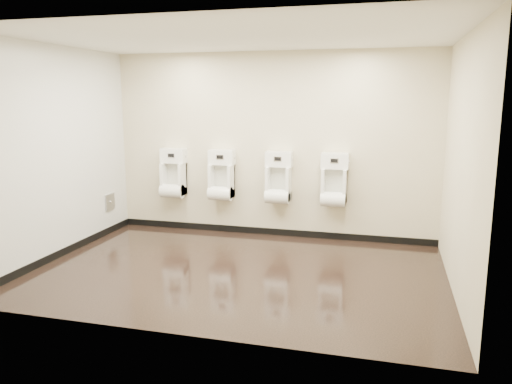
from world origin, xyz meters
TOP-DOWN VIEW (x-y plane):
  - ground at (0.00, 0.00)m, footprint 5.00×3.50m
  - ceiling at (0.00, 0.00)m, footprint 5.00×3.50m
  - back_wall at (0.00, 1.75)m, footprint 5.00×0.02m
  - front_wall at (0.00, -1.75)m, footprint 5.00×0.02m
  - left_wall at (-2.50, 0.00)m, footprint 0.02×3.50m
  - right_wall at (2.50, 0.00)m, footprint 0.02×3.50m
  - tile_overlay_left at (-2.50, 0.00)m, footprint 0.01×3.50m
  - skirting_back at (0.00, 1.74)m, footprint 5.00×0.02m
  - skirting_left at (-2.49, 0.00)m, footprint 0.02×3.50m
  - access_panel at (-2.48, 1.20)m, footprint 0.04×0.25m
  - urinal_0 at (-1.57, 1.61)m, footprint 0.41×0.31m
  - urinal_1 at (-0.76, 1.61)m, footprint 0.41×0.31m
  - urinal_2 at (0.15, 1.61)m, footprint 0.41×0.31m
  - urinal_3 at (0.99, 1.61)m, footprint 0.41×0.31m

SIDE VIEW (x-z plane):
  - ground at x=0.00m, z-range 0.00..0.00m
  - skirting_back at x=0.00m, z-range 0.00..0.10m
  - skirting_left at x=-2.49m, z-range 0.00..0.10m
  - access_panel at x=-2.48m, z-range 0.38..0.62m
  - urinal_0 at x=-1.57m, z-range 0.49..1.26m
  - urinal_1 at x=-0.76m, z-range 0.49..1.26m
  - urinal_2 at x=0.15m, z-range 0.49..1.26m
  - urinal_3 at x=0.99m, z-range 0.49..1.26m
  - back_wall at x=0.00m, z-range 0.00..2.80m
  - front_wall at x=0.00m, z-range 0.00..2.80m
  - left_wall at x=-2.50m, z-range 0.00..2.80m
  - right_wall at x=2.50m, z-range 0.00..2.80m
  - tile_overlay_left at x=-2.50m, z-range 0.00..2.80m
  - ceiling at x=0.00m, z-range 2.80..2.80m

